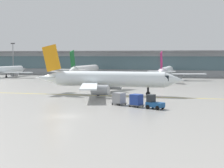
{
  "coord_description": "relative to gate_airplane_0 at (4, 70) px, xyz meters",
  "views": [
    {
      "loc": [
        19.28,
        -42.06,
        7.96
      ],
      "look_at": [
        1.81,
        16.39,
        3.0
      ],
      "focal_mm": 57.26,
      "sensor_mm": 36.0,
      "label": 1
    }
  ],
  "objects": [
    {
      "name": "gate_airplane_0",
      "position": [
        0.0,
        0.0,
        0.0
      ],
      "size": [
        23.81,
        25.73,
        8.52
      ],
      "rotation": [
        0.0,
        0.0,
        1.47
      ],
      "color": "white",
      "rests_on": "ground_plane"
    },
    {
      "name": "gate_airplane_2",
      "position": [
        57.35,
        3.08,
        0.17
      ],
      "size": [
        25.48,
        27.34,
        9.07
      ],
      "rotation": [
        0.0,
        0.0,
        1.59
      ],
      "color": "white",
      "rests_on": "ground_plane"
    },
    {
      "name": "apron_light_mast_0",
      "position": [
        -7.25,
        17.43,
        4.58
      ],
      "size": [
        1.8,
        0.36,
        12.91
      ],
      "color": "gray",
      "rests_on": "ground_plane"
    },
    {
      "name": "cargo_dolly_trailing",
      "position": [
        58.34,
        -56.55,
        -1.5
      ],
      "size": [
        2.56,
        2.3,
        1.94
      ],
      "rotation": [
        0.0,
        0.0,
        -0.41
      ],
      "color": "#595B60",
      "rests_on": "ground_plane"
    },
    {
      "name": "taxiway_centreline_stripe",
      "position": [
        52.65,
        -44.99,
        -2.55
      ],
      "size": [
        109.91,
        5.2,
        0.01
      ],
      "primitive_type": "cube",
      "rotation": [
        0.0,
        0.0,
        0.04
      ],
      "color": "yellow",
      "rests_on": "ground_plane"
    },
    {
      "name": "gate_airplane_1",
      "position": [
        29.22,
        4.42,
        0.31
      ],
      "size": [
        26.78,
        28.71,
        9.54
      ],
      "rotation": [
        0.0,
        0.0,
        1.58
      ],
      "color": "white",
      "rests_on": "ground_plane"
    },
    {
      "name": "ground_plane",
      "position": [
        54.25,
        -69.18,
        -2.55
      ],
      "size": [
        400.0,
        400.0,
        0.0
      ],
      "primitive_type": "plane",
      "color": "gray"
    },
    {
      "name": "baggage_tug",
      "position": [
        64.47,
        -59.2,
        -1.66
      ],
      "size": [
        2.94,
        2.4,
        2.1
      ],
      "rotation": [
        0.0,
        0.0,
        -0.41
      ],
      "color": "#194C8C",
      "rests_on": "ground_plane"
    },
    {
      "name": "terminal_concourse",
      "position": [
        54.25,
        25.56,
        2.36
      ],
      "size": [
        188.66,
        11.0,
        9.6
      ],
      "color": "#9EA3A8",
      "rests_on": "ground_plane"
    },
    {
      "name": "cargo_dolly_lead",
      "position": [
        61.51,
        -57.92,
        -1.5
      ],
      "size": [
        2.56,
        2.3,
        1.94
      ],
      "rotation": [
        0.0,
        0.0,
        -0.41
      ],
      "color": "#595B60",
      "rests_on": "ground_plane"
    },
    {
      "name": "taxiing_regional_jet",
      "position": [
        52.25,
        -43.01,
        0.51
      ],
      "size": [
        30.84,
        28.68,
        10.22
      ],
      "rotation": [
        0.0,
        0.0,
        0.04
      ],
      "color": "white",
      "rests_on": "ground_plane"
    }
  ]
}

